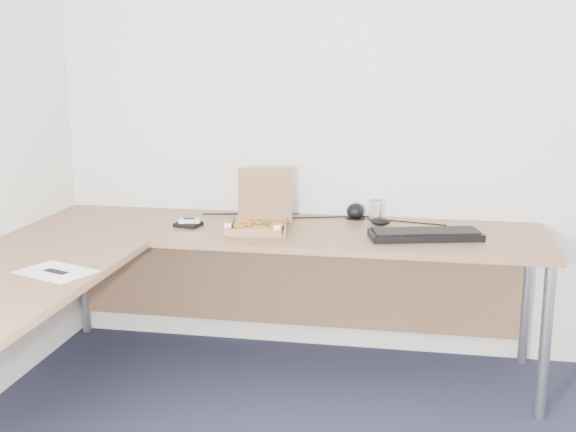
% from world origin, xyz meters
% --- Properties ---
extents(room_shell, '(3.50, 3.50, 2.50)m').
position_xyz_m(room_shell, '(0.00, 0.00, 1.25)').
color(room_shell, silver).
rests_on(room_shell, ground).
extents(desk, '(2.50, 2.20, 0.73)m').
position_xyz_m(desk, '(-0.82, 0.97, 0.70)').
color(desk, '#865E42').
rests_on(desk, ground).
extents(pizza_box, '(0.27, 0.31, 0.28)m').
position_xyz_m(pizza_box, '(-0.60, 1.36, 0.76)').
color(pizza_box, '#9B6F4C').
rests_on(pizza_box, desk).
extents(drinking_glass, '(0.06, 0.06, 0.11)m').
position_xyz_m(drinking_glass, '(-0.07, 1.63, 0.78)').
color(drinking_glass, white).
rests_on(drinking_glass, desk).
extents(keyboard, '(0.54, 0.30, 0.03)m').
position_xyz_m(keyboard, '(0.18, 1.33, 0.75)').
color(keyboard, black).
rests_on(keyboard, desk).
extents(mouse, '(0.11, 0.09, 0.04)m').
position_xyz_m(mouse, '(-0.04, 1.56, 0.75)').
color(mouse, black).
rests_on(mouse, desk).
extents(wallet, '(0.13, 0.12, 0.02)m').
position_xyz_m(wallet, '(-0.96, 1.36, 0.74)').
color(wallet, black).
rests_on(wallet, desk).
extents(phone, '(0.11, 0.07, 0.02)m').
position_xyz_m(phone, '(-0.96, 1.36, 0.76)').
color(phone, '#B2B5BA').
rests_on(phone, wallet).
extents(paper_sheet, '(0.34, 0.29, 0.00)m').
position_xyz_m(paper_sheet, '(-1.23, 0.54, 0.73)').
color(paper_sheet, white).
rests_on(paper_sheet, desk).
extents(dome_speaker, '(0.10, 0.10, 0.09)m').
position_xyz_m(dome_speaker, '(-0.17, 1.68, 0.77)').
color(dome_speaker, black).
rests_on(dome_speaker, desk).
extents(cable_bundle, '(0.61, 0.12, 0.01)m').
position_xyz_m(cable_bundle, '(-0.37, 1.66, 0.73)').
color(cable_bundle, black).
rests_on(cable_bundle, desk).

